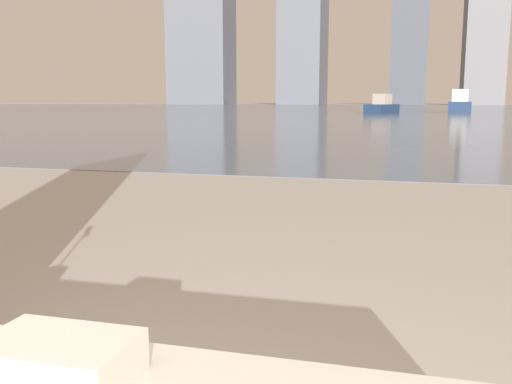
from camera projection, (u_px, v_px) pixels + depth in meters
The scene contains 4 objects.
towel_stack at pixel (58, 361), 0.98m from camera, with size 0.26×0.17×0.08m.
harbor_water at pixel (406, 109), 59.41m from camera, with size 180.00×110.00×0.01m.
harbor_boat_1 at pixel (382, 107), 40.43m from camera, with size 2.37×3.91×1.39m.
harbor_boat_2 at pixel (460, 104), 43.78m from camera, with size 1.92×4.79×1.76m.
Camera 1 is at (0.53, -0.03, 0.98)m, focal length 40.00 mm.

